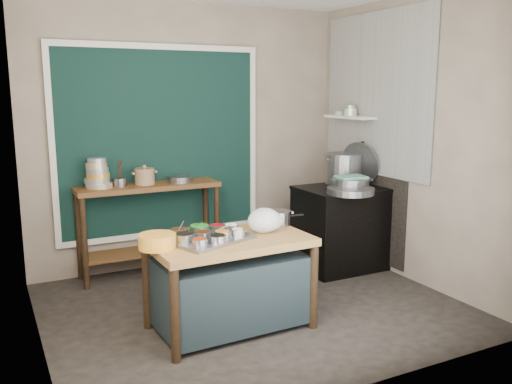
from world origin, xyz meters
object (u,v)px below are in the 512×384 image
utensil_cup (120,182)px  prep_table (230,283)px  stove_block (342,229)px  condiment_tray (209,239)px  saucepan (277,218)px  stock_pot (344,169)px  steamer (351,184)px  ceramic_crock (145,177)px  yellow_basin (157,241)px  back_counter (150,229)px

utensil_cup → prep_table: bearing=-73.4°
stove_block → condiment_tray: bearing=-155.8°
stove_block → saucepan: 1.40m
stock_pot → steamer: (-0.18, -0.37, -0.10)m
ceramic_crock → saucepan: bearing=-61.3°
condiment_tray → utensil_cup: bearing=101.0°
steamer → ceramic_crock: bearing=153.9°
condiment_tray → stock_pot: stock_pot is taller
yellow_basin → steamer: steamer is taller
utensil_cup → steamer: (2.14, -0.94, -0.05)m
yellow_basin → stock_pot: stock_pot is taller
back_counter → yellow_basin: 1.67m
ceramic_crock → condiment_tray: bearing=-87.8°
prep_table → back_counter: (-0.20, 1.58, 0.10)m
yellow_basin → saucepan: 1.14m
yellow_basin → steamer: (2.25, 0.67, 0.14)m
back_counter → stove_block: back_counter is taller
condiment_tray → ceramic_crock: 1.60m
yellow_basin → back_counter: bearing=76.2°
prep_table → stock_pot: (1.84, 1.04, 0.67)m
stock_pot → yellow_basin: bearing=-156.7°
saucepan → stove_block: bearing=37.7°
back_counter → saucepan: (0.73, -1.39, 0.34)m
prep_table → ceramic_crock: (-0.23, 1.59, 0.65)m
utensil_cup → stock_pot: 2.39m
stove_block → saucepan: bearing=-150.7°
back_counter → stove_block: (1.90, -0.73, -0.05)m
prep_table → back_counter: 1.60m
back_counter → yellow_basin: back_counter is taller
back_counter → condiment_tray: back_counter is taller
steamer → stove_block: bearing=77.8°
ceramic_crock → stove_block: bearing=-21.0°
prep_table → saucepan: (0.53, 0.19, 0.44)m
back_counter → steamer: (1.86, -0.92, 0.47)m
prep_table → utensil_cup: 1.78m
condiment_tray → stock_pot: (2.01, 1.03, 0.28)m
back_counter → saucepan: back_counter is taller
saucepan → steamer: bearing=31.0°
back_counter → steamer: steamer is taller
utensil_cup → stock_pot: bearing=-13.6°
back_counter → ceramic_crock: size_ratio=6.70×
prep_table → stock_pot: 2.22m
prep_table → condiment_tray: 0.42m
saucepan → stock_pot: 1.57m
saucepan → steamer: (1.13, 0.47, 0.13)m
stock_pot → condiment_tray: bearing=-152.9°
saucepan → utensil_cup: 1.74m
saucepan → utensil_cup: bearing=134.1°
condiment_tray → back_counter: bearing=91.1°
stock_pot → saucepan: bearing=-147.1°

